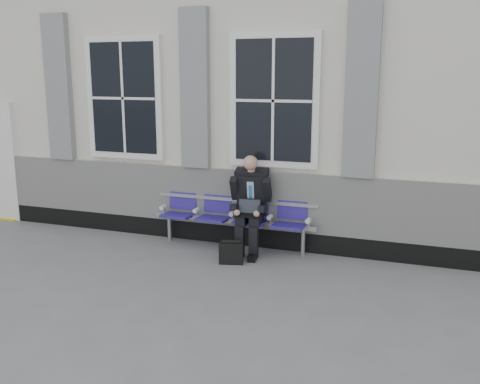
% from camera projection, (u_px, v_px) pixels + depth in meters
% --- Properties ---
extents(ground, '(70.00, 70.00, 0.00)m').
position_uv_depth(ground, '(216.00, 278.00, 7.03)').
color(ground, slate).
rests_on(ground, ground).
extents(station_building, '(14.40, 4.40, 4.49)m').
position_uv_depth(station_building, '(285.00, 97.00, 9.75)').
color(station_building, silver).
rests_on(station_building, ground).
extents(bench, '(2.60, 0.47, 0.91)m').
position_uv_depth(bench, '(234.00, 212.00, 8.20)').
color(bench, '#9EA0A3').
rests_on(bench, ground).
extents(businessman, '(0.63, 0.85, 1.47)m').
position_uv_depth(businessman, '(250.00, 201.00, 7.92)').
color(businessman, black).
rests_on(businessman, ground).
extents(briefcase, '(0.36, 0.22, 0.35)m').
position_uv_depth(briefcase, '(231.00, 253.00, 7.55)').
color(briefcase, black).
rests_on(briefcase, ground).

